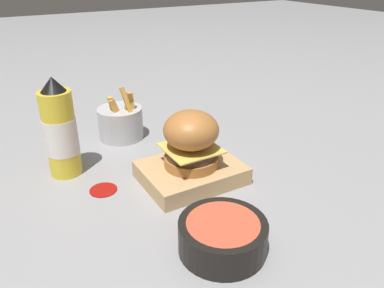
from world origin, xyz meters
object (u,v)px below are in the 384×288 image
fries_basket (121,122)px  side_bowl (223,235)px  spoon (194,129)px  burger (190,140)px  serving_board (192,173)px  ketchup_bottle (60,132)px

fries_basket → side_bowl: fries_basket is taller
side_bowl → spoon: size_ratio=1.11×
burger → fries_basket: bearing=99.6°
serving_board → side_bowl: 0.22m
burger → spoon: bearing=57.8°
burger → fries_basket: (-0.05, 0.28, -0.05)m
serving_board → spoon: bearing=58.6°
burger → fries_basket: burger is taller
serving_board → ketchup_bottle: (-0.22, 0.17, 0.08)m
serving_board → side_bowl: (-0.07, -0.21, 0.01)m
side_bowl → spoon: bearing=65.1°
burger → ketchup_bottle: (-0.22, 0.17, 0.00)m
ketchup_bottle → fries_basket: ketchup_bottle is taller
serving_board → burger: (-0.00, -0.00, 0.08)m
fries_basket → spoon: fries_basket is taller
side_bowl → burger: bearing=73.7°
serving_board → fries_basket: 0.29m
ketchup_bottle → serving_board: bearing=-36.9°
spoon → serving_board: bearing=23.3°
ketchup_bottle → fries_basket: size_ratio=1.50×
ketchup_bottle → spoon: 0.37m
burger → ketchup_bottle: bearing=142.6°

